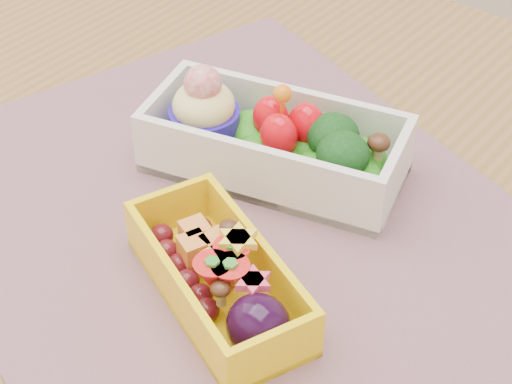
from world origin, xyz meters
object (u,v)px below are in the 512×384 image
Objects in this scene: placemat at (243,233)px; table at (263,346)px; bento_yellow at (221,278)px; bento_white at (273,142)px.

table is at bearing -14.38° from placemat.
bento_yellow reaches higher than placemat.
bento_yellow is (0.03, -0.06, 0.02)m from placemat.
bento_yellow is at bearing -81.65° from bento_white.
bento_white reaches higher than placemat.
placemat is at bearing 165.62° from table.
placemat is at bearing -84.54° from bento_white.
placemat is (-0.02, 0.01, 0.10)m from table.
placemat is at bearing 139.12° from bento_yellow.
bento_white reaches higher than table.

